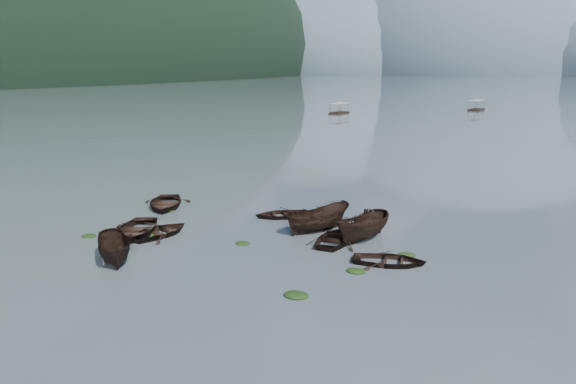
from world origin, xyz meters
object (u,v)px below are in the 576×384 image
at_px(rowboat_3, 337,242).
at_px(pontoon_centre, 476,110).
at_px(rowboat_0, 136,235).
at_px(pontoon_left, 339,114).

distance_m(rowboat_3, pontoon_centre, 113.52).
bearing_deg(rowboat_0, rowboat_3, -5.02).
xyz_separation_m(rowboat_3, pontoon_centre, (-2.59, 113.49, 0.00)).
bearing_deg(pontoon_left, pontoon_centre, 46.39).
height_order(rowboat_0, rowboat_3, rowboat_0).
bearing_deg(pontoon_centre, rowboat_3, -78.99).
xyz_separation_m(rowboat_0, pontoon_centre, (9.54, 117.14, 0.00)).
bearing_deg(pontoon_centre, pontoon_left, -131.63).
height_order(rowboat_3, pontoon_left, pontoon_left).
height_order(pontoon_left, pontoon_centre, pontoon_centre).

